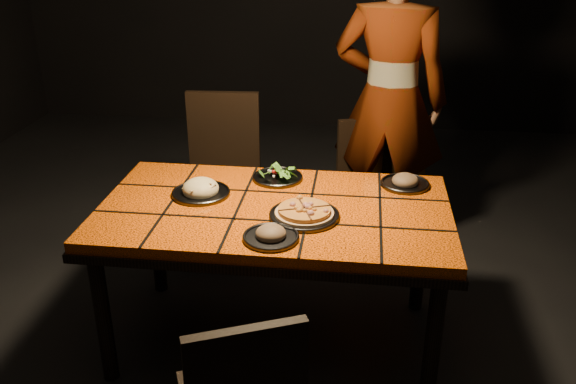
# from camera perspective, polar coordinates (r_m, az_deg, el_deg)

# --- Properties ---
(room_shell) EXTENTS (6.04, 7.04, 3.08)m
(room_shell) POSITION_cam_1_polar(r_m,az_deg,el_deg) (2.55, -1.44, 14.02)
(room_shell) COLOR black
(room_shell) RESTS_ON ground
(dining_table) EXTENTS (1.62, 0.92, 0.75)m
(dining_table) POSITION_cam_1_polar(r_m,az_deg,el_deg) (2.82, -1.26, -2.76)
(dining_table) COLOR #FF5E08
(dining_table) RESTS_ON ground
(chair_far_left) EXTENTS (0.47, 0.47, 0.99)m
(chair_far_left) POSITION_cam_1_polar(r_m,az_deg,el_deg) (3.78, -6.18, 2.66)
(chair_far_left) COLOR black
(chair_far_left) RESTS_ON ground
(chair_far_right) EXTENTS (0.46, 0.46, 0.82)m
(chair_far_right) POSITION_cam_1_polar(r_m,az_deg,el_deg) (3.84, 7.58, 1.42)
(chair_far_right) COLOR black
(chair_far_right) RESTS_ON ground
(diner) EXTENTS (0.76, 0.57, 1.89)m
(diner) POSITION_cam_1_polar(r_m,az_deg,el_deg) (3.75, 9.49, 8.45)
(diner) COLOR brown
(diner) RESTS_ON ground
(plate_pizza) EXTENTS (0.33, 0.33, 0.04)m
(plate_pizza) POSITION_cam_1_polar(r_m,az_deg,el_deg) (2.68, 1.54, -2.03)
(plate_pizza) COLOR #333338
(plate_pizza) RESTS_ON dining_table
(plate_pasta) EXTENTS (0.28, 0.28, 0.09)m
(plate_pasta) POSITION_cam_1_polar(r_m,az_deg,el_deg) (2.92, -8.17, 0.18)
(plate_pasta) COLOR #333338
(plate_pasta) RESTS_ON dining_table
(plate_salad) EXTENTS (0.25, 0.25, 0.07)m
(plate_salad) POSITION_cam_1_polar(r_m,az_deg,el_deg) (3.06, -0.98, 1.65)
(plate_salad) COLOR #333338
(plate_salad) RESTS_ON dining_table
(plate_mushroom_a) EXTENTS (0.23, 0.23, 0.08)m
(plate_mushroom_a) POSITION_cam_1_polar(r_m,az_deg,el_deg) (2.50, -1.61, -4.00)
(plate_mushroom_a) COLOR #333338
(plate_mushroom_a) RESTS_ON dining_table
(plate_mushroom_b) EXTENTS (0.24, 0.24, 0.08)m
(plate_mushroom_b) POSITION_cam_1_polar(r_m,az_deg,el_deg) (3.04, 10.91, 0.97)
(plate_mushroom_b) COLOR #333338
(plate_mushroom_b) RESTS_ON dining_table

